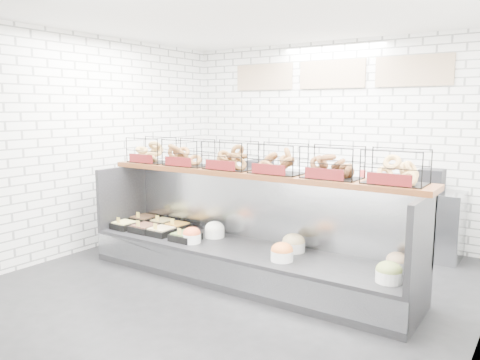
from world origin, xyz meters
The scene contains 5 objects.
ground centered at (0.00, 0.00, 0.00)m, with size 5.50×5.50×0.00m, color black.
room_shell centered at (0.00, 0.60, 2.06)m, with size 5.02×5.51×3.01m.
display_case centered at (-0.02, 0.35, 0.33)m, with size 4.00×0.90×1.20m.
bagel_shelf centered at (0.00, 0.52, 1.39)m, with size 4.10×0.50×0.40m.
prep_counter centered at (0.00, 2.43, 0.47)m, with size 4.00×0.60×1.20m.
Camera 1 is at (2.92, -4.05, 1.99)m, focal length 35.00 mm.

